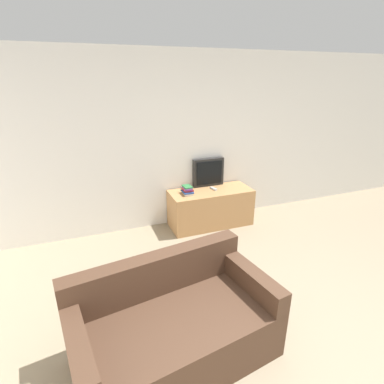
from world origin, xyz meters
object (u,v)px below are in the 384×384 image
at_px(book_stack, 187,190).
at_px(remote_on_stand, 214,189).
at_px(television, 208,172).
at_px(couch, 174,328).
at_px(tv_stand, 210,208).

height_order(book_stack, remote_on_stand, book_stack).
height_order(television, couch, television).
distance_m(book_stack, remote_on_stand, 0.45).
xyz_separation_m(tv_stand, couch, (-1.27, -2.11, -0.01)).
bearing_deg(tv_stand, remote_on_stand, 25.21).
bearing_deg(couch, tv_stand, 50.32).
bearing_deg(book_stack, couch, -112.73).
relative_size(tv_stand, remote_on_stand, 8.66).
height_order(tv_stand, couch, couch).
xyz_separation_m(tv_stand, television, (0.05, 0.22, 0.51)).
bearing_deg(television, book_stack, -152.12).
relative_size(tv_stand, book_stack, 5.90).
distance_m(television, book_stack, 0.52).
height_order(tv_stand, television, television).
xyz_separation_m(couch, remote_on_stand, (1.33, 2.14, 0.31)).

